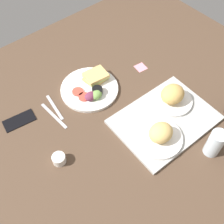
% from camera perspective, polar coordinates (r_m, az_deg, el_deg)
% --- Properties ---
extents(ground_plane, '(1.90, 1.50, 0.03)m').
position_cam_1_polar(ground_plane, '(1.31, -0.17, -0.14)').
color(ground_plane, '#4C3828').
extents(serving_tray, '(0.46, 0.34, 0.02)m').
position_cam_1_polar(serving_tray, '(1.28, 10.93, -1.61)').
color(serving_tray, '#B2B2AD').
rests_on(serving_tray, ground_plane).
extents(bread_plate_near, '(0.19, 0.19, 0.09)m').
position_cam_1_polar(bread_plate_near, '(1.32, 12.49, 3.21)').
color(bread_plate_near, white).
rests_on(bread_plate_near, serving_tray).
extents(bread_plate_far, '(0.22, 0.22, 0.09)m').
position_cam_1_polar(bread_plate_far, '(1.19, 9.85, -4.71)').
color(bread_plate_far, white).
rests_on(bread_plate_far, serving_tray).
extents(plate_with_salad, '(0.29, 0.29, 0.05)m').
position_cam_1_polar(plate_with_salad, '(1.37, -4.27, 5.19)').
color(plate_with_salad, white).
rests_on(plate_with_salad, ground_plane).
extents(drinking_glass, '(0.07, 0.07, 0.14)m').
position_cam_1_polar(drinking_glass, '(1.20, 20.69, -6.12)').
color(drinking_glass, silver).
rests_on(drinking_glass, ground_plane).
extents(espresso_cup, '(0.06, 0.06, 0.04)m').
position_cam_1_polar(espresso_cup, '(1.17, -11.01, -9.62)').
color(espresso_cup, silver).
rests_on(espresso_cup, ground_plane).
extents(fork, '(0.04, 0.17, 0.01)m').
position_cam_1_polar(fork, '(1.34, -11.90, 1.00)').
color(fork, '#B7B7BC').
rests_on(fork, ground_plane).
extents(knife, '(0.03, 0.19, 0.01)m').
position_cam_1_polar(knife, '(1.31, -12.05, -0.74)').
color(knife, '#B7B7BC').
rests_on(knife, ground_plane).
extents(cell_phone, '(0.15, 0.09, 0.01)m').
position_cam_1_polar(cell_phone, '(1.33, -18.81, -1.64)').
color(cell_phone, black).
rests_on(cell_phone, ground_plane).
extents(sticky_note, '(0.06, 0.06, 0.00)m').
position_cam_1_polar(sticky_note, '(1.50, 6.01, 9.26)').
color(sticky_note, pink).
rests_on(sticky_note, ground_plane).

